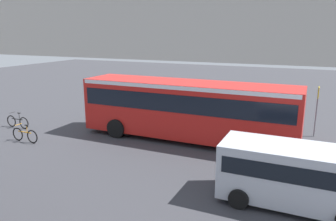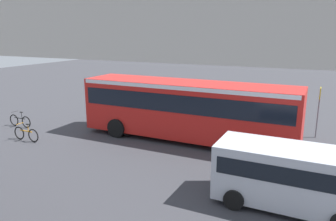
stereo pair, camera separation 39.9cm
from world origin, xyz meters
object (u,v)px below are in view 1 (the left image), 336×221
(city_bus, at_px, (187,106))
(bicycle_black, at_px, (18,122))
(parked_van, at_px, (294,172))
(traffic_sign, at_px, (317,103))
(bicycle_orange, at_px, (25,135))

(city_bus, relative_size, bicycle_black, 6.52)
(parked_van, xyz_separation_m, bicycle_black, (15.91, -2.77, -0.81))
(city_bus, xyz_separation_m, traffic_sign, (-6.31, -3.45, 0.01))
(bicycle_orange, bearing_deg, bicycle_black, -34.63)
(city_bus, xyz_separation_m, parked_van, (-5.71, 4.93, -0.70))
(traffic_sign, bearing_deg, parked_van, 85.92)
(parked_van, relative_size, bicycle_orange, 2.71)
(city_bus, bearing_deg, bicycle_orange, 26.94)
(city_bus, height_order, bicycle_orange, city_bus)
(city_bus, xyz_separation_m, bicycle_black, (10.20, 2.16, -1.51))
(bicycle_black, relative_size, bicycle_orange, 1.00)
(city_bus, height_order, parked_van, city_bus)
(bicycle_black, distance_m, bicycle_orange, 3.07)
(bicycle_orange, bearing_deg, parked_van, 175.62)
(parked_van, height_order, traffic_sign, traffic_sign)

